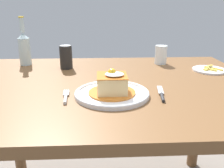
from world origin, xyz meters
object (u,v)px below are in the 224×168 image
at_px(soda_can, 66,57).
at_px(drinking_glass, 161,56).
at_px(knife, 162,95).
at_px(main_plate, 112,93).
at_px(beer_bottle_clear, 24,47).
at_px(fork, 66,97).
at_px(side_plate_fries, 209,70).

bearing_deg(soda_can, drinking_glass, 8.15).
bearing_deg(drinking_glass, knife, -102.90).
xyz_separation_m(main_plate, knife, (0.19, -0.02, -0.00)).
bearing_deg(soda_can, beer_bottle_clear, 158.91).
xyz_separation_m(main_plate, fork, (-0.17, -0.02, -0.00)).
distance_m(main_plate, knife, 0.19).
bearing_deg(drinking_glass, main_plate, -121.89).
distance_m(main_plate, beer_bottle_clear, 0.69).
bearing_deg(main_plate, soda_can, 118.65).
height_order(beer_bottle_clear, side_plate_fries, beer_bottle_clear).
relative_size(main_plate, beer_bottle_clear, 1.07).
relative_size(fork, soda_can, 1.14).
xyz_separation_m(fork, beer_bottle_clear, (-0.29, 0.53, 0.09)).
bearing_deg(soda_can, main_plate, -61.35).
bearing_deg(beer_bottle_clear, fork, -61.10).
height_order(main_plate, fork, main_plate).
bearing_deg(drinking_glass, soda_can, -171.85).
xyz_separation_m(fork, side_plate_fries, (0.70, 0.35, -0.00)).
bearing_deg(knife, main_plate, 173.95).
distance_m(main_plate, side_plate_fries, 0.62).
relative_size(main_plate, drinking_glass, 2.72).
height_order(soda_can, drinking_glass, soda_can).
bearing_deg(fork, beer_bottle_clear, 118.90).
xyz_separation_m(fork, knife, (0.36, 0.00, 0.00)).
bearing_deg(side_plate_fries, beer_bottle_clear, 169.81).
bearing_deg(knife, beer_bottle_clear, 141.21).
height_order(knife, soda_can, soda_can).
xyz_separation_m(main_plate, side_plate_fries, (0.52, 0.33, -0.00)).
bearing_deg(side_plate_fries, drinking_glass, 143.81).
bearing_deg(fork, knife, 0.32).
relative_size(knife, beer_bottle_clear, 0.62).
bearing_deg(main_plate, side_plate_fries, 31.99).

